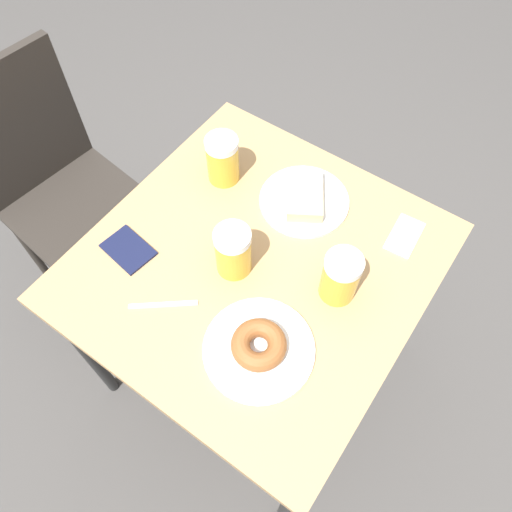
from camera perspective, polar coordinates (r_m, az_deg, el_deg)
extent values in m
plane|color=#474442|center=(1.89, 0.00, -11.82)|extent=(8.00, 8.00, 0.00)
cube|color=tan|center=(1.25, 0.00, -0.84)|extent=(0.83, 0.80, 0.03)
cylinder|color=black|center=(1.44, 3.58, -26.60)|extent=(0.04, 0.04, 0.69)
cylinder|color=black|center=(1.69, 17.68, -4.18)|extent=(0.04, 0.04, 0.69)
cylinder|color=black|center=(1.61, -18.80, -10.33)|extent=(0.04, 0.04, 0.69)
cylinder|color=black|center=(1.84, -2.52, 7.23)|extent=(0.04, 0.04, 0.69)
cube|color=#2D2823|center=(1.77, -19.68, 5.20)|extent=(0.44, 0.44, 0.02)
cube|color=#2D2823|center=(1.73, -25.66, 12.99)|extent=(0.40, 0.08, 0.45)
cylinder|color=#2D2823|center=(1.83, -18.58, -5.33)|extent=(0.03, 0.03, 0.44)
cylinder|color=#2D2823|center=(1.89, -10.54, 1.59)|extent=(0.03, 0.03, 0.44)
cylinder|color=#2D2823|center=(2.03, -24.48, 0.81)|extent=(0.03, 0.03, 0.44)
cylinder|color=#2D2823|center=(2.09, -17.03, 6.90)|extent=(0.03, 0.03, 0.44)
cylinder|color=white|center=(1.34, 5.35, 6.39)|extent=(0.24, 0.24, 0.01)
cube|color=#D1B27F|center=(1.33, 5.43, 6.98)|extent=(0.18, 0.16, 0.03)
cylinder|color=white|center=(1.13, 0.32, -10.59)|extent=(0.25, 0.25, 0.01)
torus|color=brown|center=(1.10, 0.33, -10.10)|extent=(0.12, 0.12, 0.04)
cylinder|color=gold|center=(1.16, 9.55, -2.62)|extent=(0.09, 0.09, 0.12)
cylinder|color=white|center=(1.10, 10.06, -0.86)|extent=(0.09, 0.09, 0.02)
cylinder|color=gold|center=(1.35, -3.80, 10.67)|extent=(0.09, 0.09, 0.12)
cylinder|color=white|center=(1.30, -3.98, 12.73)|extent=(0.09, 0.09, 0.02)
cylinder|color=gold|center=(1.18, -2.61, 0.29)|extent=(0.09, 0.09, 0.12)
cylinder|color=white|center=(1.12, -2.75, 2.17)|extent=(0.09, 0.09, 0.02)
cube|color=white|center=(1.33, 16.61, 2.24)|extent=(0.13, 0.08, 0.00)
cube|color=silver|center=(1.20, -10.55, -5.49)|extent=(0.11, 0.13, 0.00)
cube|color=#141938|center=(1.29, -14.39, 0.72)|extent=(0.10, 0.14, 0.01)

